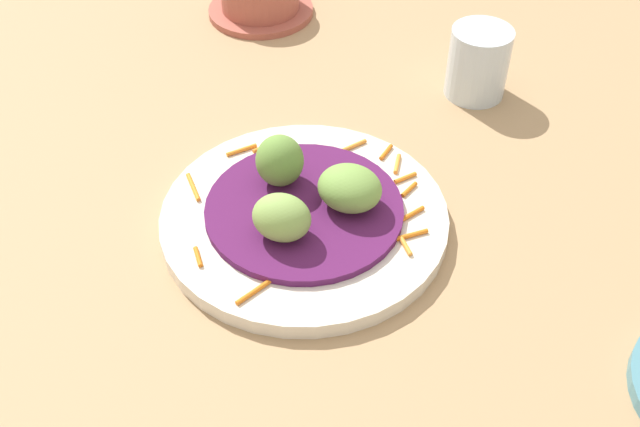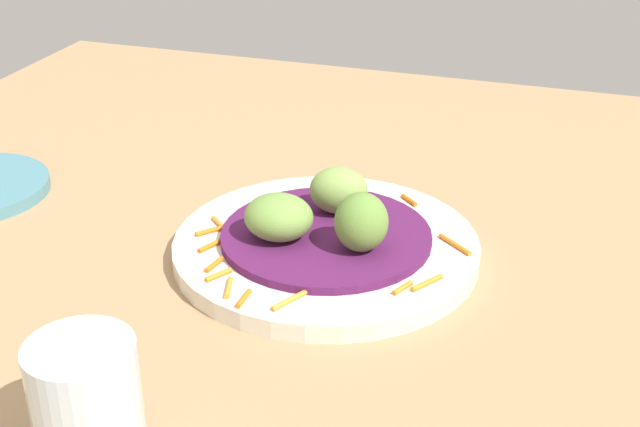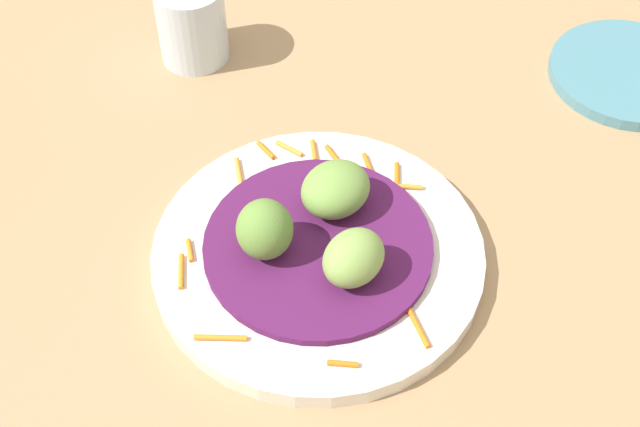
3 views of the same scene
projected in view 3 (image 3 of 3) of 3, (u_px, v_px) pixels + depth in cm
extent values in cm
cube|color=tan|center=(266.00, 230.00, 70.12)|extent=(110.00, 110.00, 2.00)
cylinder|color=silver|center=(318.00, 255.00, 66.27)|extent=(25.14, 25.14, 1.53)
cylinder|color=#51194C|center=(318.00, 245.00, 65.42)|extent=(17.28, 17.28, 0.70)
cylinder|color=orange|center=(181.00, 271.00, 64.04)|extent=(2.79, 2.00, 0.40)
cylinder|color=orange|center=(289.00, 149.00, 72.25)|extent=(2.57, 1.13, 0.40)
cylinder|color=orange|center=(343.00, 364.00, 59.00)|extent=(1.73, 1.82, 0.40)
cylinder|color=orange|center=(370.00, 169.00, 70.74)|extent=(3.27, 1.74, 0.40)
cylinder|color=orange|center=(409.00, 187.00, 69.48)|extent=(1.74, 1.84, 0.40)
cylinder|color=orange|center=(189.00, 250.00, 65.33)|extent=(2.04, 1.24, 0.40)
cylinder|color=orange|center=(266.00, 150.00, 72.13)|extent=(2.22, 0.43, 0.40)
cylinder|color=orange|center=(314.00, 151.00, 72.09)|extent=(2.18, 1.53, 0.40)
cylinder|color=orange|center=(397.00, 178.00, 70.11)|extent=(2.63, 2.37, 0.40)
cylinder|color=orange|center=(333.00, 154.00, 71.81)|extent=(2.18, 0.77, 0.40)
cylinder|color=orange|center=(239.00, 173.00, 70.42)|extent=(3.10, 1.86, 0.40)
cylinder|color=orange|center=(220.00, 338.00, 60.34)|extent=(2.64, 3.09, 0.40)
cylinder|color=orange|center=(418.00, 326.00, 60.95)|extent=(3.56, 1.50, 0.40)
ellipsoid|color=olive|center=(265.00, 229.00, 62.88)|extent=(5.92, 5.93, 4.80)
ellipsoid|color=#84A851|center=(354.00, 258.00, 61.70)|extent=(4.81, 5.56, 4.01)
ellipsoid|color=#759E47|center=(336.00, 189.00, 66.12)|extent=(5.32, 5.99, 3.75)
cylinder|color=teal|center=(629.00, 73.00, 80.21)|extent=(14.50, 14.50, 1.13)
cylinder|color=silver|center=(192.00, 23.00, 79.89)|extent=(6.39, 6.39, 7.50)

